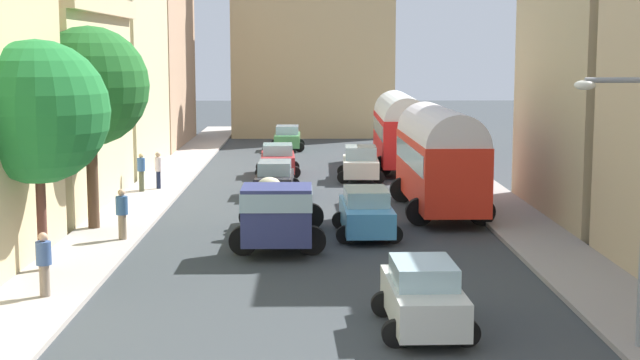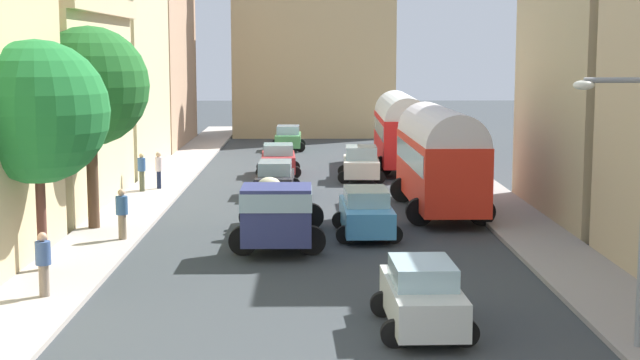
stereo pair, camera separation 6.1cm
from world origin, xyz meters
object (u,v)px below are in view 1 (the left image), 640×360
at_px(car_0, 275,178).
at_px(pedestrian_0, 122,213).
at_px(streetlamp_near, 635,188).
at_px(parked_bus_0, 439,155).
at_px(parked_bus_1, 400,127).
at_px(car_2, 287,138).
at_px(car_1, 278,160).
at_px(car_4, 366,212).
at_px(car_3, 423,296).
at_px(pedestrian_3, 141,171).
at_px(cargo_truck_0, 278,212).
at_px(car_5, 361,163).
at_px(pedestrian_1, 158,169).
at_px(pedestrian_2, 44,263).

xyz_separation_m(car_0, pedestrian_0, (-4.65, -10.26, 0.27)).
bearing_deg(streetlamp_near, parked_bus_0, 95.26).
xyz_separation_m(parked_bus_1, car_0, (-6.37, -9.21, -1.47)).
xyz_separation_m(car_2, streetlamp_near, (7.95, -40.34, 2.71)).
xyz_separation_m(car_1, car_4, (3.48, -15.64, 0.02)).
height_order(car_3, car_4, car_4).
xyz_separation_m(pedestrian_3, streetlamp_near, (13.98, -21.95, 2.45)).
bearing_deg(parked_bus_1, parked_bus_0, -89.28).
relative_size(car_0, streetlamp_near, 0.68).
distance_m(cargo_truck_0, car_5, 15.87).
relative_size(car_1, car_2, 1.02).
bearing_deg(car_3, car_1, 98.72).
bearing_deg(cargo_truck_0, pedestrian_1, 115.73).
xyz_separation_m(pedestrian_0, pedestrian_2, (-0.56, -7.19, -0.01)).
distance_m(parked_bus_0, car_5, 9.68).
xyz_separation_m(car_0, streetlamp_near, (8.12, -21.66, 2.74)).
distance_m(car_1, pedestrian_2, 24.54).
height_order(parked_bus_1, car_4, parked_bus_1).
height_order(parked_bus_1, pedestrian_2, parked_bus_1).
bearing_deg(parked_bus_1, car_2, 123.22).
distance_m(car_0, pedestrian_0, 11.27).
bearing_deg(streetlamp_near, car_2, 101.15).
bearing_deg(car_2, car_0, -90.53).
height_order(cargo_truck_0, pedestrian_1, cargo_truck_0).
height_order(cargo_truck_0, car_4, cargo_truck_0).
bearing_deg(car_2, streetlamp_near, -78.85).
bearing_deg(cargo_truck_0, pedestrian_3, 119.82).
bearing_deg(pedestrian_2, streetlamp_near, -17.51).
xyz_separation_m(car_1, pedestrian_2, (-5.14, -24.00, 0.21)).
xyz_separation_m(parked_bus_1, car_5, (-2.35, -4.51, -1.39)).
bearing_deg(pedestrian_0, parked_bus_1, 60.50).
bearing_deg(streetlamp_near, car_5, 98.85).
bearing_deg(car_5, pedestrian_3, -155.88).
bearing_deg(parked_bus_0, pedestrian_0, -152.84).
xyz_separation_m(cargo_truck_0, streetlamp_near, (7.64, -10.90, 2.36)).
relative_size(car_0, car_2, 1.09).
relative_size(pedestrian_0, pedestrian_3, 0.99).
height_order(cargo_truck_0, pedestrian_2, cargo_truck_0).
bearing_deg(car_0, streetlamp_near, -69.45).
bearing_deg(pedestrian_1, car_4, -49.68).
distance_m(parked_bus_1, pedestrian_0, 22.41).
xyz_separation_m(car_3, car_5, (0.01, 24.76, 0.02)).
xyz_separation_m(car_2, pedestrian_2, (-5.38, -36.13, 0.23)).
height_order(car_3, pedestrian_2, pedestrian_2).
xyz_separation_m(car_3, pedestrian_1, (-9.26, 21.16, 0.24)).
relative_size(car_2, streetlamp_near, 0.63).
height_order(parked_bus_1, cargo_truck_0, parked_bus_1).
bearing_deg(streetlamp_near, cargo_truck_0, 125.05).
relative_size(car_2, pedestrian_3, 2.00).
bearing_deg(car_1, parked_bus_1, 22.54).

